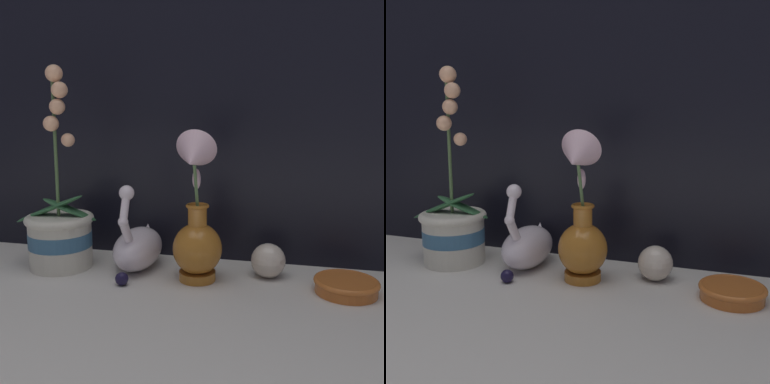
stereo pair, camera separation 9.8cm
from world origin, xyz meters
TOP-DOWN VIEW (x-y plane):
  - ground_plane at (0.00, 0.00)m, footprint 2.80×2.80m
  - window_backdrop at (0.00, 0.30)m, footprint 2.80×0.03m
  - orchid_potted_plant at (-0.34, 0.14)m, footprint 0.21×0.16m
  - swan_figurine at (-0.15, 0.18)m, footprint 0.11×0.20m
  - blue_vase at (-0.00, 0.12)m, footprint 0.11×0.14m
  - glass_sphere at (0.15, 0.19)m, footprint 0.08×0.08m
  - amber_dish at (0.32, 0.13)m, footprint 0.13×0.13m
  - glass_bauble at (-0.15, 0.06)m, footprint 0.03×0.03m

SIDE VIEW (x-z plane):
  - ground_plane at x=0.00m, z-range 0.00..0.00m
  - glass_bauble at x=-0.15m, z-range 0.00..0.03m
  - amber_dish at x=0.32m, z-range 0.00..0.03m
  - glass_sphere at x=0.15m, z-range 0.00..0.08m
  - swan_figurine at x=-0.15m, z-range -0.05..0.16m
  - orchid_potted_plant at x=-0.34m, z-range -0.15..0.33m
  - blue_vase at x=0.00m, z-range -0.04..0.29m
  - window_backdrop at x=0.00m, z-range 0.00..1.20m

